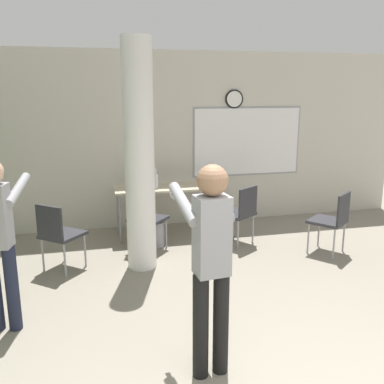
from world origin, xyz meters
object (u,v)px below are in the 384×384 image
object	(u,v)px
chair_near_pillar	(58,232)
chair_mid_room	(333,218)
folding_table	(167,190)
chair_table_left	(145,216)
bottle_on_table	(156,181)
chair_table_right	(240,211)
person_playing_front	(210,255)

from	to	relation	value
chair_near_pillar	chair_mid_room	world-z (taller)	same
folding_table	chair_table_left	bearing A→B (deg)	-123.74
bottle_on_table	chair_table_left	xyz separation A→B (m)	(-0.24, -0.55, -0.37)
chair_table_left	chair_mid_room	xyz separation A→B (m)	(2.46, -0.68, 0.00)
chair_near_pillar	chair_table_right	distance (m)	2.51
person_playing_front	chair_table_right	bearing A→B (deg)	65.72
chair_table_right	person_playing_front	distance (m)	2.99
folding_table	bottle_on_table	xyz separation A→B (m)	(-0.19, -0.09, 0.17)
folding_table	chair_table_right	xyz separation A→B (m)	(0.93, -0.69, -0.19)
chair_table_left	chair_mid_room	size ratio (longest dim) A/B	1.00
bottle_on_table	person_playing_front	bearing A→B (deg)	-91.55
chair_table_left	person_playing_front	size ratio (longest dim) A/B	0.52
folding_table	chair_mid_room	bearing A→B (deg)	-33.04
chair_table_left	chair_mid_room	world-z (taller)	same
bottle_on_table	chair_table_right	world-z (taller)	bottle_on_table
folding_table	chair_table_right	bearing A→B (deg)	-36.33
bottle_on_table	chair_mid_room	bearing A→B (deg)	-28.92
chair_near_pillar	chair_table_left	bearing A→B (deg)	20.57
chair_near_pillar	folding_table	bearing A→B (deg)	34.42
chair_near_pillar	chair_table_left	world-z (taller)	same
folding_table	bottle_on_table	bearing A→B (deg)	-153.61
bottle_on_table	person_playing_front	distance (m)	3.28
chair_near_pillar	chair_table_left	xyz separation A→B (m)	(1.12, 0.42, 0.00)
chair_near_pillar	chair_table_right	bearing A→B (deg)	8.57
folding_table	chair_table_left	distance (m)	0.79
folding_table	chair_table_left	world-z (taller)	chair_table_left
chair_table_left	person_playing_front	bearing A→B (deg)	-86.87
chair_table_right	chair_mid_room	bearing A→B (deg)	-30.03
folding_table	chair_table_right	world-z (taller)	chair_table_right
chair_table_right	chair_near_pillar	bearing A→B (deg)	-171.43
bottle_on_table	chair_near_pillar	bearing A→B (deg)	-144.56
bottle_on_table	chair_mid_room	distance (m)	2.56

